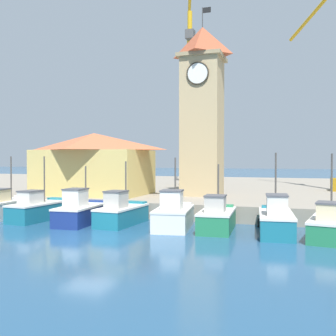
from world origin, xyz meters
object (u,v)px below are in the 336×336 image
object	(u,v)px
fishing_boat_right_inner	(217,218)
fishing_boat_right_outer	(276,220)
fishing_boat_left_outer	(5,207)
fishing_boat_mid_left	(81,212)
fishing_boat_center	(121,213)
clock_tower	(202,107)
warehouse_left	(94,163)
fishing_boat_left_inner	(38,209)
port_crane_far	(190,114)
fishing_boat_far_right	(330,226)
fishing_boat_mid_right	(174,215)

from	to	relation	value
fishing_boat_right_inner	fishing_boat_right_outer	size ratio (longest dim) A/B	0.86
fishing_boat_left_outer	fishing_boat_mid_left	xyz separation A→B (m)	(6.49, -0.61, 0.02)
fishing_boat_left_outer	fishing_boat_mid_left	size ratio (longest dim) A/B	1.11
fishing_boat_center	fishing_boat_right_outer	distance (m)	9.44
fishing_boat_mid_left	clock_tower	size ratio (longest dim) A/B	0.31
clock_tower	warehouse_left	bearing A→B (deg)	-168.10
fishing_boat_left_inner	clock_tower	world-z (taller)	clock_tower
port_crane_far	fishing_boat_mid_left	bearing A→B (deg)	-92.23
fishing_boat_right_outer	port_crane_far	xyz separation A→B (m)	(-11.16, 23.04, 8.74)
fishing_boat_left_outer	fishing_boat_right_outer	xyz separation A→B (m)	(18.56, -0.31, 0.02)
fishing_boat_right_outer	port_crane_far	size ratio (longest dim) A/B	0.23
fishing_boat_far_right	port_crane_far	size ratio (longest dim) A/B	0.21
fishing_boat_left_inner	fishing_boat_far_right	xyz separation A→B (m)	(18.32, -0.60, -0.05)
fishing_boat_right_outer	fishing_boat_far_right	distance (m)	2.79
warehouse_left	fishing_boat_right_outer	bearing A→B (deg)	-26.36
fishing_boat_left_outer	fishing_boat_left_inner	distance (m)	2.98
fishing_boat_left_outer	fishing_boat_right_outer	distance (m)	18.56
fishing_boat_left_inner	fishing_boat_center	bearing A→B (deg)	0.76
fishing_boat_right_inner	warehouse_left	xyz separation A→B (m)	(-12.20, 7.57, 3.07)
fishing_boat_mid_left	port_crane_far	xyz separation A→B (m)	(0.91, 23.34, 8.73)
fishing_boat_left_outer	fishing_boat_left_inner	bearing A→B (deg)	-4.66
fishing_boat_mid_left	port_crane_far	world-z (taller)	port_crane_far
fishing_boat_mid_right	port_crane_far	xyz separation A→B (m)	(-5.26, 23.16, 8.71)
fishing_boat_far_right	fishing_boat_center	bearing A→B (deg)	176.79
port_crane_far	fishing_boat_right_outer	bearing A→B (deg)	-64.16
fishing_boat_left_outer	warehouse_left	xyz separation A→B (m)	(3.02, 7.39, 3.05)
fishing_boat_mid_right	warehouse_left	bearing A→B (deg)	140.97
fishing_boat_mid_left	clock_tower	world-z (taller)	clock_tower
fishing_boat_mid_right	fishing_boat_right_outer	world-z (taller)	fishing_boat_right_outer
fishing_boat_right_inner	fishing_boat_center	bearing A→B (deg)	179.80
warehouse_left	fishing_boat_left_outer	bearing A→B (deg)	-112.21
fishing_boat_left_inner	fishing_boat_far_right	distance (m)	18.33
fishing_boat_mid_right	clock_tower	world-z (taller)	clock_tower
fishing_boat_right_outer	warehouse_left	xyz separation A→B (m)	(-15.54, 7.70, 3.03)
fishing_boat_right_outer	warehouse_left	distance (m)	17.60
fishing_boat_center	port_crane_far	world-z (taller)	port_crane_far
clock_tower	fishing_boat_right_outer	bearing A→B (deg)	-56.14
fishing_boat_mid_left	fishing_boat_right_inner	bearing A→B (deg)	2.79
fishing_boat_left_inner	clock_tower	xyz separation A→B (m)	(9.13, 9.55, 7.73)
fishing_boat_mid_right	clock_tower	distance (m)	12.41
fishing_boat_center	port_crane_far	size ratio (longest dim) A/B	0.20
fishing_boat_left_inner	port_crane_far	size ratio (longest dim) A/B	0.21
fishing_boat_right_outer	clock_tower	bearing A→B (deg)	123.86
fishing_boat_mid_left	fishing_boat_mid_right	world-z (taller)	fishing_boat_mid_right
fishing_boat_mid_left	fishing_boat_right_inner	distance (m)	8.74
fishing_boat_far_right	clock_tower	xyz separation A→B (m)	(-9.19, 10.15, 7.78)
fishing_boat_left_inner	port_crane_far	world-z (taller)	port_crane_far
fishing_boat_center	fishing_boat_left_outer	bearing A→B (deg)	178.99
fishing_boat_right_inner	clock_tower	distance (m)	12.63
fishing_boat_center	fishing_boat_right_outer	size ratio (longest dim) A/B	0.88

